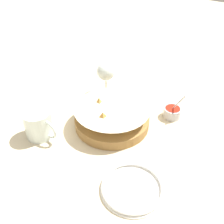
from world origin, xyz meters
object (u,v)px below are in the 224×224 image
(beer_mug, at_px, (39,125))
(sauce_cup, at_px, (172,112))
(food_basket, at_px, (112,117))
(wine_glass, at_px, (106,73))
(side_plate, at_px, (132,188))

(beer_mug, bearing_deg, sauce_cup, 48.73)
(food_basket, xyz_separation_m, beer_mug, (-0.16, -0.18, 0.01))
(sauce_cup, height_order, wine_glass, wine_glass)
(side_plate, bearing_deg, food_basket, 137.70)
(wine_glass, distance_m, side_plate, 0.50)
(sauce_cup, relative_size, beer_mug, 0.82)
(food_basket, bearing_deg, side_plate, -42.30)
(wine_glass, relative_size, side_plate, 0.78)
(sauce_cup, distance_m, side_plate, 0.36)
(side_plate, bearing_deg, wine_glass, 135.54)
(food_basket, relative_size, beer_mug, 2.01)
(food_basket, distance_m, wine_glass, 0.22)
(food_basket, height_order, sauce_cup, sauce_cup)
(food_basket, xyz_separation_m, sauce_cup, (0.15, 0.17, -0.01))
(food_basket, height_order, wine_glass, wine_glass)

